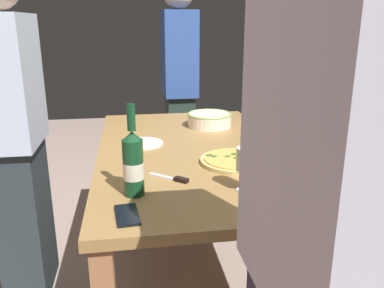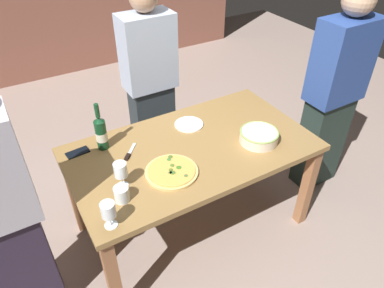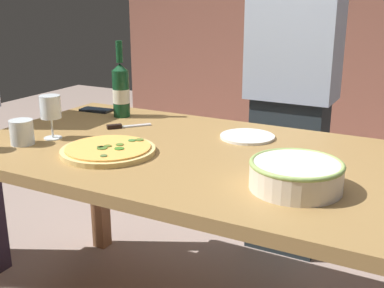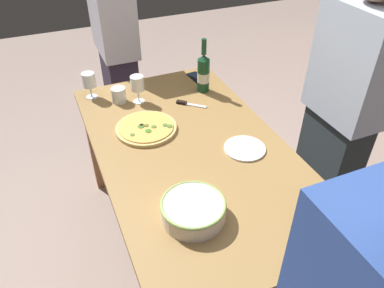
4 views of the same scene
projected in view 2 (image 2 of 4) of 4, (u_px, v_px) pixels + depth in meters
ground_plane at (192, 223)px, 2.81m from camera, size 8.00×8.00×0.00m
dining_table at (192, 158)px, 2.41m from camera, size 1.60×0.90×0.75m
pizza at (172, 172)px, 2.15m from camera, size 0.32×0.32×0.03m
serving_bowl at (259, 136)px, 2.38m from camera, size 0.26×0.26×0.08m
wine_bottle at (101, 132)px, 2.28m from camera, size 0.07×0.07×0.33m
wine_glass_near_pizza at (121, 171)px, 2.00m from camera, size 0.08×0.08×0.16m
wine_glass_by_bottle at (108, 211)px, 1.77m from camera, size 0.08×0.08×0.16m
cup_amber at (122, 194)px, 1.95m from camera, size 0.08×0.08×0.09m
side_plate at (189, 124)px, 2.56m from camera, size 0.20×0.20×0.01m
cell_phone at (78, 153)px, 2.30m from camera, size 0.15×0.08×0.01m
pizza_knife at (129, 154)px, 2.29m from camera, size 0.14×0.15×0.02m
person_guest_left at (150, 84)px, 2.94m from camera, size 0.41×0.24×1.60m
person_guest_right at (333, 96)px, 2.73m from camera, size 0.43×0.24×1.65m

